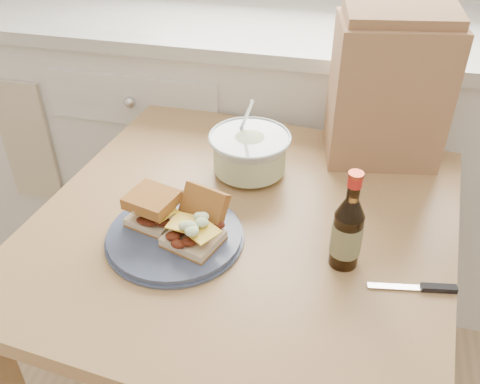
% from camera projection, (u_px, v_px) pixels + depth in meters
% --- Properties ---
extents(cabinet_run, '(2.50, 0.64, 0.94)m').
position_uv_depth(cabinet_run, '(301.00, 147.00, 1.94)').
color(cabinet_run, white).
rests_on(cabinet_run, ground).
extents(dining_table, '(0.99, 0.99, 0.75)m').
position_uv_depth(dining_table, '(243.00, 257.00, 1.24)').
color(dining_table, '#AC7A51').
rests_on(dining_table, ground).
extents(plate, '(0.28, 0.28, 0.02)m').
position_uv_depth(plate, '(175.00, 236.00, 1.11)').
color(plate, '#404A67').
rests_on(plate, dining_table).
extents(sandwich_left, '(0.12, 0.11, 0.07)m').
position_uv_depth(sandwich_left, '(153.00, 208.00, 1.12)').
color(sandwich_left, beige).
rests_on(sandwich_left, plate).
extents(sandwich_right, '(0.13, 0.17, 0.09)m').
position_uv_depth(sandwich_right, '(196.00, 225.00, 1.08)').
color(sandwich_right, beige).
rests_on(sandwich_right, plate).
extents(coleslaw_bowl, '(0.20, 0.20, 0.20)m').
position_uv_depth(coleslaw_bowl, '(250.00, 155.00, 1.29)').
color(coleslaw_bowl, silver).
rests_on(coleslaw_bowl, dining_table).
extents(beer_bottle, '(0.06, 0.06, 0.22)m').
position_uv_depth(beer_bottle, '(347.00, 231.00, 1.02)').
color(beer_bottle, black).
rests_on(beer_bottle, dining_table).
extents(knife, '(0.17, 0.04, 0.01)m').
position_uv_depth(knife, '(428.00, 288.00, 1.00)').
color(knife, silver).
rests_on(knife, dining_table).
extents(paper_bag, '(0.29, 0.22, 0.35)m').
position_uv_depth(paper_bag, '(388.00, 93.00, 1.28)').
color(paper_bag, '#A87351').
rests_on(paper_bag, dining_table).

